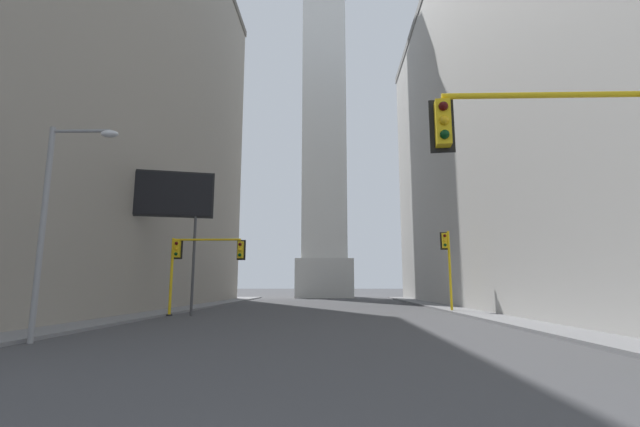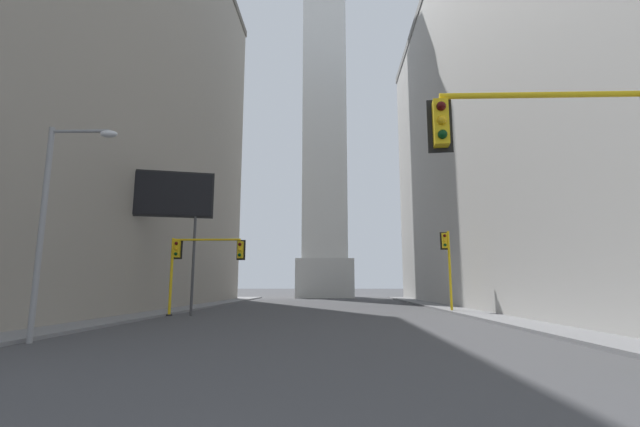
{
  "view_description": "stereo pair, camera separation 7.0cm",
  "coord_description": "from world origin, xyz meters",
  "px_view_note": "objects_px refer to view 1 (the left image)",
  "views": [
    {
      "loc": [
        1.15,
        -2.7,
        1.98
      ],
      "look_at": [
        0.13,
        33.45,
        7.99
      ],
      "focal_mm": 24.0,
      "sensor_mm": 36.0,
      "label": 1
    },
    {
      "loc": [
        1.22,
        -2.7,
        1.98
      ],
      "look_at": [
        0.13,
        33.45,
        7.99
      ],
      "focal_mm": 24.0,
      "sensor_mm": 36.0,
      "label": 2
    }
  ],
  "objects_px": {
    "obelisk": "(325,120)",
    "traffic_light_mid_right": "(447,258)",
    "traffic_light_mid_left": "(198,256)",
    "traffic_light_near_right": "(598,152)",
    "street_lamp": "(56,206)",
    "billboard_sign": "(159,197)"
  },
  "relations": [
    {
      "from": "obelisk",
      "to": "traffic_light_mid_right",
      "type": "bearing_deg",
      "value": -74.76
    },
    {
      "from": "traffic_light_mid_left",
      "to": "traffic_light_mid_right",
      "type": "bearing_deg",
      "value": 13.48
    },
    {
      "from": "traffic_light_near_right",
      "to": "traffic_light_mid_right",
      "type": "relative_size",
      "value": 1.1
    },
    {
      "from": "traffic_light_near_right",
      "to": "street_lamp",
      "type": "bearing_deg",
      "value": 162.16
    },
    {
      "from": "traffic_light_mid_right",
      "to": "street_lamp",
      "type": "xyz_separation_m",
      "value": [
        -18.35,
        -17.03,
        0.85
      ]
    },
    {
      "from": "obelisk",
      "to": "billboard_sign",
      "type": "xyz_separation_m",
      "value": [
        -10.18,
        -39.92,
        -21.25
      ]
    },
    {
      "from": "street_lamp",
      "to": "traffic_light_near_right",
      "type": "bearing_deg",
      "value": -17.84
    },
    {
      "from": "traffic_light_near_right",
      "to": "traffic_light_mid_left",
      "type": "height_order",
      "value": "traffic_light_near_right"
    },
    {
      "from": "obelisk",
      "to": "traffic_light_mid_right",
      "type": "height_order",
      "value": "obelisk"
    },
    {
      "from": "obelisk",
      "to": "traffic_light_mid_right",
      "type": "distance_m",
      "value": 44.36
    },
    {
      "from": "traffic_light_mid_left",
      "to": "billboard_sign",
      "type": "height_order",
      "value": "billboard_sign"
    },
    {
      "from": "obelisk",
      "to": "billboard_sign",
      "type": "relative_size",
      "value": 6.41
    },
    {
      "from": "obelisk",
      "to": "street_lamp",
      "type": "height_order",
      "value": "obelisk"
    },
    {
      "from": "obelisk",
      "to": "traffic_light_near_right",
      "type": "distance_m",
      "value": 62.71
    },
    {
      "from": "traffic_light_mid_right",
      "to": "street_lamp",
      "type": "relative_size",
      "value": 0.76
    },
    {
      "from": "traffic_light_near_right",
      "to": "obelisk",
      "type": "bearing_deg",
      "value": 97.18
    },
    {
      "from": "obelisk",
      "to": "street_lamp",
      "type": "xyz_separation_m",
      "value": [
        -8.72,
        -52.38,
        -24.15
      ]
    },
    {
      "from": "traffic_light_mid_right",
      "to": "traffic_light_mid_left",
      "type": "bearing_deg",
      "value": -166.52
    },
    {
      "from": "street_lamp",
      "to": "obelisk",
      "type": "bearing_deg",
      "value": 80.55
    },
    {
      "from": "traffic_light_mid_right",
      "to": "street_lamp",
      "type": "distance_m",
      "value": 25.05
    },
    {
      "from": "traffic_light_mid_left",
      "to": "billboard_sign",
      "type": "bearing_deg",
      "value": -170.35
    },
    {
      "from": "street_lamp",
      "to": "billboard_sign",
      "type": "xyz_separation_m",
      "value": [
        -1.46,
        12.46,
        2.9
      ]
    }
  ]
}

